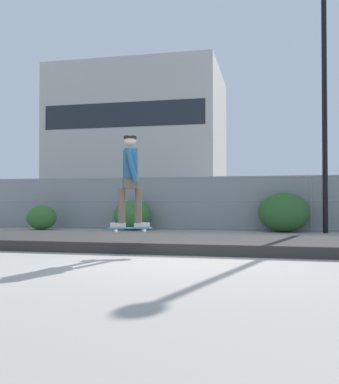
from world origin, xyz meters
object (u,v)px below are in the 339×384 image
at_px(skateboard, 130,228).
at_px(skater, 130,175).
at_px(parked_car_mid, 236,205).
at_px(shrub_left, 41,218).
at_px(shrub_center, 132,215).
at_px(parked_car_near, 100,205).
at_px(street_lamp, 324,80).
at_px(shrub_right, 284,212).

relative_size(skateboard, skater, 0.48).
bearing_deg(skater, skateboard, 0.00).
xyz_separation_m(skater, parked_car_mid, (1.21, 10.34, -0.63)).
height_order(shrub_left, shrub_center, shrub_center).
distance_m(skateboard, shrub_left, 8.34).
bearing_deg(parked_car_near, skater, -66.03).
xyz_separation_m(skater, shrub_left, (-5.30, 6.45, -1.05)).
bearing_deg(parked_car_near, shrub_left, -96.01).
bearing_deg(shrub_center, shrub_left, -172.43).
relative_size(street_lamp, parked_car_near, 1.72).
bearing_deg(shrub_right, street_lamp, -11.18).
distance_m(parked_car_near, shrub_center, 4.85).
xyz_separation_m(skater, parked_car_near, (-4.83, 10.87, -0.63)).
bearing_deg(shrub_center, street_lamp, -1.29).
bearing_deg(parked_car_near, shrub_center, -55.59).
bearing_deg(shrub_center, parked_car_near, 124.41).
bearing_deg(parked_car_mid, parked_car_near, 175.04).
relative_size(skateboard, street_lamp, 0.10).
height_order(skateboard, parked_car_near, parked_car_near).
height_order(parked_car_mid, shrub_right, parked_car_mid).
height_order(skater, shrub_center, skater).
height_order(shrub_left, shrub_right, shrub_right).
relative_size(skateboard, parked_car_near, 0.18).
relative_size(skater, street_lamp, 0.22).
bearing_deg(parked_car_near, street_lamp, -24.55).
relative_size(skater, parked_car_mid, 0.38).
relative_size(skateboard, parked_car_mid, 0.18).
bearing_deg(parked_car_near, shrub_right, -26.48).
distance_m(skateboard, skater, 0.97).
distance_m(parked_car_near, shrub_right, 8.73).
bearing_deg(shrub_right, parked_car_near, 153.52).
xyz_separation_m(skateboard, shrub_left, (-5.30, 6.45, -0.08)).
bearing_deg(skater, shrub_left, 129.41).
bearing_deg(street_lamp, parked_car_mid, 129.86).
bearing_deg(parked_car_mid, skater, -96.65).
xyz_separation_m(street_lamp, shrub_left, (-9.52, -0.28, -4.36)).
bearing_deg(shrub_right, parked_car_mid, 117.76).
relative_size(skater, parked_car_near, 0.37).
bearing_deg(shrub_right, shrub_center, -178.83).
distance_m(street_lamp, parked_car_near, 10.70).
relative_size(parked_car_mid, shrub_right, 2.75).
xyz_separation_m(skater, shrub_right, (2.98, 6.98, -0.83)).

